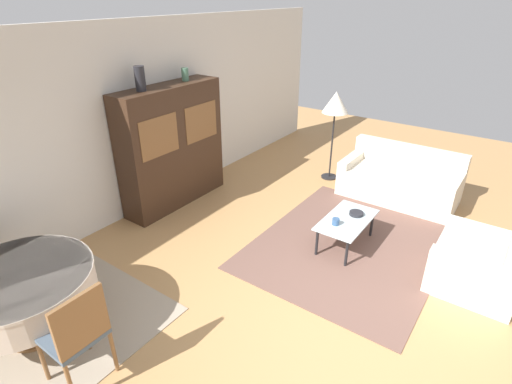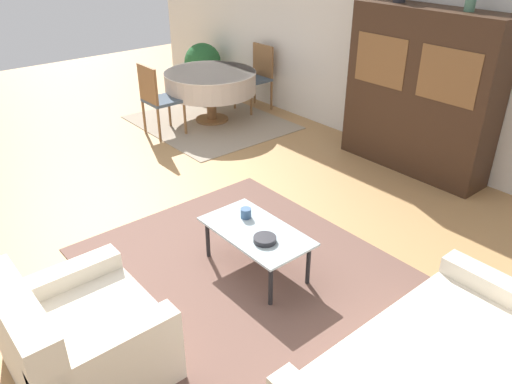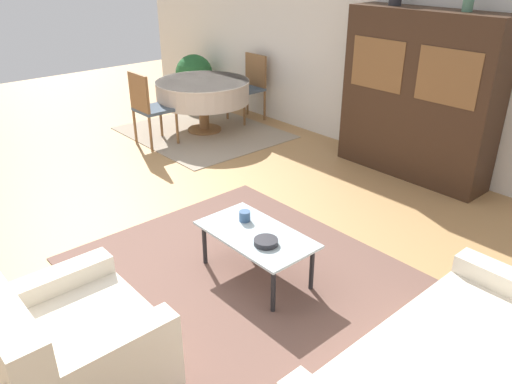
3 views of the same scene
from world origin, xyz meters
name	(u,v)px [view 2 (image 2 of 3)]	position (x,y,z in m)	size (l,w,h in m)	color
ground_plane	(125,239)	(0.00, 0.00, 0.00)	(14.00, 14.00, 0.00)	tan
wall_back	(385,39)	(0.00, 3.63, 1.35)	(10.00, 0.06, 2.70)	silver
area_rug	(253,275)	(1.18, 0.57, 0.01)	(2.79, 2.21, 0.01)	brown
dining_rug	(211,122)	(-1.98, 2.39, 0.01)	(2.12, 1.81, 0.01)	gray
armchair	(79,339)	(1.26, -0.92, 0.29)	(0.94, 0.87, 0.77)	beige
coffee_table	(256,234)	(1.14, 0.64, 0.36)	(0.94, 0.52, 0.39)	black
display_cabinet	(420,93)	(0.77, 3.35, 0.91)	(1.75, 0.47, 1.82)	#382316
dining_table	(210,82)	(-2.04, 2.45, 0.58)	(1.31, 1.31, 0.72)	brown
dining_chair_near	(157,96)	(-2.04, 1.57, 0.56)	(0.44, 0.44, 0.96)	brown
dining_chair_far	(257,73)	(-2.04, 3.33, 0.56)	(0.44, 0.44, 0.96)	brown
cup	(246,213)	(0.93, 0.70, 0.44)	(0.09, 0.09, 0.08)	#33517A
bowl	(265,239)	(1.31, 0.59, 0.42)	(0.18, 0.18, 0.04)	#232328
vase_short	(471,2)	(1.15, 3.35, 1.92)	(0.10, 0.10, 0.18)	#4C7A60
potted_plant	(203,64)	(-3.30, 3.18, 0.47)	(0.62, 0.62, 0.83)	beige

